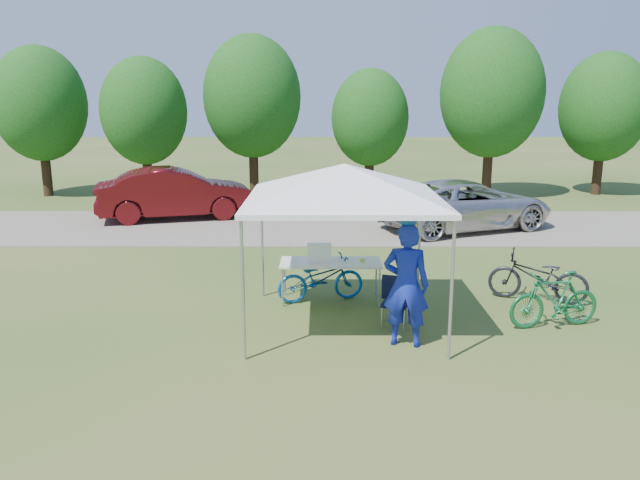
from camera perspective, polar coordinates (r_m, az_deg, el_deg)
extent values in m
plane|color=#2D5119|center=(10.75, 2.11, -7.62)|extent=(100.00, 100.00, 0.00)
cube|color=gray|center=(18.45, 1.25, 1.20)|extent=(24.00, 5.00, 0.02)
cylinder|color=#A5A5AA|center=(9.05, -7.06, -4.69)|extent=(0.05, 0.05, 2.10)
cylinder|color=#A5A5AA|center=(9.18, 11.93, -4.63)|extent=(0.05, 0.05, 2.10)
cylinder|color=#A5A5AA|center=(11.93, -5.31, -0.31)|extent=(0.05, 0.05, 2.10)
cylinder|color=#A5A5AA|center=(12.03, 9.07, -0.31)|extent=(0.05, 0.05, 2.10)
cube|color=white|center=(10.20, 2.21, 3.71)|extent=(3.15, 3.15, 0.08)
pyramid|color=white|center=(10.12, 2.24, 7.01)|extent=(4.53, 4.53, 0.55)
cylinder|color=#382314|center=(26.45, -23.73, 5.76)|extent=(0.36, 0.36, 1.89)
ellipsoid|color=#144711|center=(26.30, -24.24, 11.30)|extent=(3.46, 3.46, 4.32)
cylinder|color=#382314|center=(24.83, -15.47, 5.81)|extent=(0.36, 0.36, 1.75)
ellipsoid|color=#144711|center=(24.67, -15.81, 11.29)|extent=(3.20, 3.20, 4.00)
cylinder|color=#382314|center=(24.65, -6.07, 6.49)|extent=(0.36, 0.36, 2.03)
ellipsoid|color=#144711|center=(24.50, -6.23, 12.90)|extent=(3.71, 3.71, 4.64)
cylinder|color=#382314|center=(24.41, 4.51, 5.96)|extent=(0.36, 0.36, 1.61)
ellipsoid|color=#144711|center=(24.24, 4.61, 11.09)|extent=(2.94, 2.94, 3.68)
cylinder|color=#382314|center=(24.85, 15.04, 6.25)|extent=(0.36, 0.36, 2.10)
ellipsoid|color=#144711|center=(24.70, 15.44, 12.83)|extent=(3.84, 3.84, 4.80)
cylinder|color=#382314|center=(26.92, 24.04, 5.76)|extent=(0.36, 0.36, 1.82)
ellipsoid|color=#144711|center=(26.77, 24.53, 11.00)|extent=(3.33, 3.33, 4.16)
cube|color=white|center=(11.66, 0.99, -2.07)|extent=(1.88, 0.78, 0.04)
cylinder|color=#A5A5AA|center=(11.47, -3.45, -4.37)|extent=(0.04, 0.04, 0.73)
cylinder|color=#A5A5AA|center=(11.50, 5.45, -4.36)|extent=(0.04, 0.04, 0.73)
cylinder|color=#A5A5AA|center=(12.11, -3.26, -3.42)|extent=(0.04, 0.04, 0.73)
cylinder|color=#A5A5AA|center=(12.14, 5.16, -3.41)|extent=(0.04, 0.04, 0.73)
cube|color=black|center=(10.56, 6.89, -5.84)|extent=(0.53, 0.53, 0.04)
cube|color=black|center=(10.68, 6.79, -4.34)|extent=(0.41, 0.16, 0.42)
cylinder|color=#A5A5AA|center=(10.43, 5.95, -7.25)|extent=(0.02, 0.02, 0.37)
cylinder|color=#A5A5AA|center=(10.47, 8.00, -7.22)|extent=(0.02, 0.02, 0.37)
cylinder|color=#A5A5AA|center=(10.78, 5.75, -6.57)|extent=(0.02, 0.02, 0.37)
cylinder|color=#A5A5AA|center=(10.82, 7.73, -6.54)|extent=(0.02, 0.02, 0.37)
cube|color=white|center=(11.62, -0.06, -1.29)|extent=(0.43, 0.29, 0.29)
cube|color=white|center=(11.58, -0.06, -0.51)|extent=(0.45, 0.31, 0.04)
cylinder|color=#B7D131|center=(11.63, 3.89, -1.88)|extent=(0.09, 0.09, 0.06)
imported|color=#13219B|center=(9.65, 7.88, -4.10)|extent=(0.79, 0.61, 1.94)
imported|color=#12529D|center=(11.76, 0.06, -3.55)|extent=(1.76, 1.01, 0.87)
imported|color=#166738|center=(11.14, 20.64, -5.11)|extent=(1.66, 0.75, 0.96)
imported|color=black|center=(12.42, 19.31, -3.20)|extent=(1.92, 1.23, 0.95)
imported|color=silver|center=(18.55, 13.15, 3.20)|extent=(5.65, 4.12, 1.43)
imported|color=#530D10|center=(20.11, -13.02, 4.19)|extent=(5.11, 2.95, 1.59)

